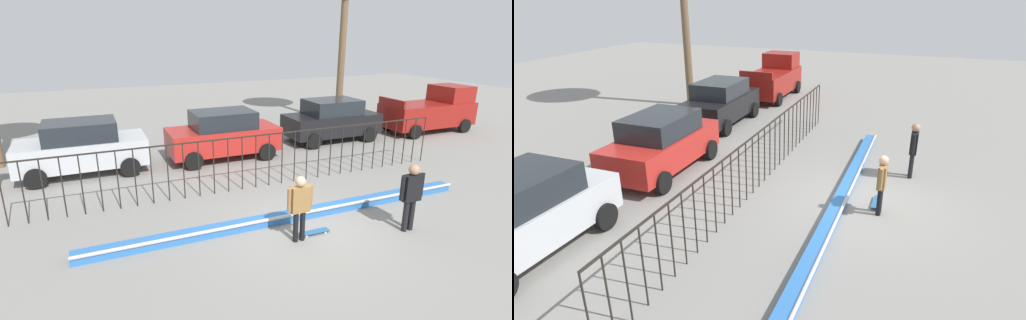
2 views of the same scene
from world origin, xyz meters
The scene contains 10 objects.
ground_plane centered at (0.00, 0.00, 0.00)m, with size 60.00×60.00×0.00m, color gray.
bowl_coping_ledge centered at (0.00, 0.62, 0.12)m, with size 11.00×0.40×0.27m.
perimeter_fence centered at (0.00, 3.17, 1.08)m, with size 14.04×0.04×1.74m.
skateboarder centered at (-0.42, -0.44, 0.99)m, with size 0.67×0.25×1.65m.
skateboard centered at (0.10, -0.31, 0.06)m, with size 0.80×0.20×0.07m.
camera_operator centered at (2.38, -1.06, 1.06)m, with size 0.71×0.27×1.77m.
parked_car_silver centered at (-5.07, 6.77, 0.97)m, with size 4.30×2.12×1.90m.
parked_car_red centered at (0.06, 6.57, 0.97)m, with size 4.30×2.12×1.90m.
parked_car_black centered at (5.48, 7.18, 0.97)m, with size 4.30×2.12×1.90m.
pickup_truck centered at (11.07, 6.78, 1.04)m, with size 4.70×2.12×2.24m.
Camera 1 is at (-4.76, -7.95, 4.84)m, focal length 28.05 mm.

